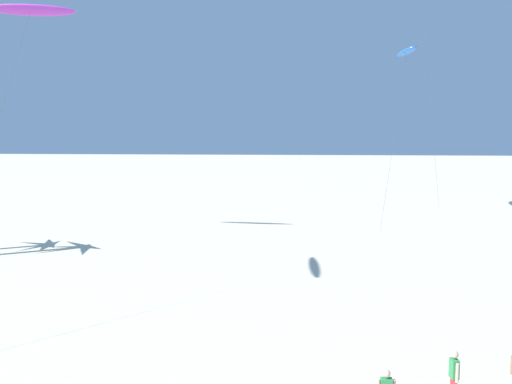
{
  "coord_description": "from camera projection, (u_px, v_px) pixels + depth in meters",
  "views": [
    {
      "loc": [
        -0.0,
        -1.82,
        8.15
      ],
      "look_at": [
        -1.82,
        25.43,
        4.92
      ],
      "focal_mm": 40.78,
      "sensor_mm": 36.0,
      "label": 1
    }
  ],
  "objects": [
    {
      "name": "flying_kite_1",
      "position": [
        407.0,
        52.0,
        49.72
      ],
      "size": [
        4.08,
        10.73,
        14.8
      ],
      "color": "blue",
      "rests_on": "ground"
    },
    {
      "name": "flying_kite_2",
      "position": [
        30.0,
        10.0,
        38.51
      ],
      "size": [
        6.59,
        7.16,
        16.26
      ],
      "color": "purple",
      "rests_on": "ground"
    },
    {
      "name": "person_near_left",
      "position": [
        454.0,
        377.0,
        16.65
      ],
      "size": [
        0.24,
        0.51,
        1.69
      ],
      "color": "red",
      "rests_on": "ground"
    }
  ]
}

